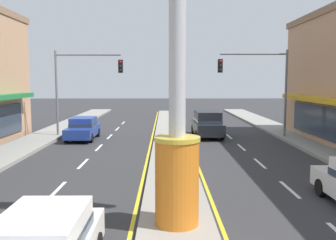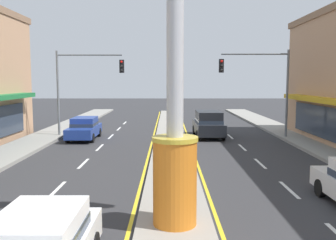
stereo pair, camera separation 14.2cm
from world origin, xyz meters
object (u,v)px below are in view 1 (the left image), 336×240
at_px(traffic_light_right_side, 261,78).
at_px(suv_near_left_lane, 207,124).
at_px(traffic_light_left_side, 81,78).
at_px(sedan_far_right_lane, 83,128).
at_px(district_sign, 177,79).

relative_size(traffic_light_right_side, suv_near_left_lane, 1.34).
xyz_separation_m(traffic_light_left_side, sedan_far_right_lane, (0.28, -0.95, -3.46)).
xyz_separation_m(district_sign, traffic_light_left_side, (-6.32, 16.59, 0.11)).
bearing_deg(traffic_light_left_side, district_sign, -69.16).
distance_m(sedan_far_right_lane, suv_near_left_lane, 8.82).
bearing_deg(district_sign, sedan_far_right_lane, 111.08).
relative_size(traffic_light_left_side, suv_near_left_lane, 1.34).
height_order(district_sign, traffic_light_right_side, district_sign).
xyz_separation_m(district_sign, traffic_light_right_side, (6.32, 15.71, 0.11)).
xyz_separation_m(district_sign, sedan_far_right_lane, (-6.03, 15.65, -3.35)).
bearing_deg(suv_near_left_lane, district_sign, -99.33).
bearing_deg(sedan_far_right_lane, suv_near_left_lane, 6.41).
height_order(traffic_light_left_side, suv_near_left_lane, traffic_light_left_side).
distance_m(traffic_light_right_side, sedan_far_right_lane, 12.82).
height_order(traffic_light_left_side, traffic_light_right_side, same).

